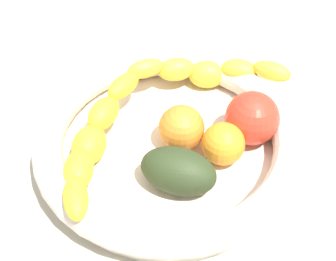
# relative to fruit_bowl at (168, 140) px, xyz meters

# --- Properties ---
(kitchen_counter) EXTENTS (1.20, 1.20, 0.03)m
(kitchen_counter) POSITION_rel_fruit_bowl_xyz_m (0.00, 0.00, -0.04)
(kitchen_counter) COLOR #B0AA95
(kitchen_counter) RESTS_ON ground
(fruit_bowl) EXTENTS (0.35, 0.35, 0.06)m
(fruit_bowl) POSITION_rel_fruit_bowl_xyz_m (0.00, 0.00, 0.00)
(fruit_bowl) COLOR beige
(fruit_bowl) RESTS_ON kitchen_counter
(banana_draped_left) EXTENTS (0.12, 0.24, 0.06)m
(banana_draped_left) POSITION_rel_fruit_bowl_xyz_m (-0.07, -0.07, 0.02)
(banana_draped_left) COLOR yellow
(banana_draped_left) RESTS_ON fruit_bowl
(banana_draped_right) EXTENTS (0.21, 0.14, 0.06)m
(banana_draped_right) POSITION_rel_fruit_bowl_xyz_m (-0.02, 0.13, 0.02)
(banana_draped_right) COLOR yellow
(banana_draped_right) RESTS_ON fruit_bowl
(orange_front) EXTENTS (0.06, 0.06, 0.06)m
(orange_front) POSITION_rel_fruit_bowl_xyz_m (0.07, 0.02, 0.02)
(orange_front) COLOR orange
(orange_front) RESTS_ON fruit_bowl
(orange_mid_left) EXTENTS (0.06, 0.06, 0.06)m
(orange_mid_left) POSITION_rel_fruit_bowl_xyz_m (0.01, 0.01, 0.02)
(orange_mid_left) COLOR orange
(orange_mid_left) RESTS_ON fruit_bowl
(tomato_red) EXTENTS (0.07, 0.07, 0.07)m
(tomato_red) POSITION_rel_fruit_bowl_xyz_m (0.08, 0.08, 0.02)
(tomato_red) COLOR red
(tomato_red) RESTS_ON fruit_bowl
(avocado_dark) EXTENTS (0.11, 0.08, 0.06)m
(avocado_dark) POSITION_rel_fruit_bowl_xyz_m (0.05, -0.05, 0.02)
(avocado_dark) COLOR #2E3B1E
(avocado_dark) RESTS_ON fruit_bowl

